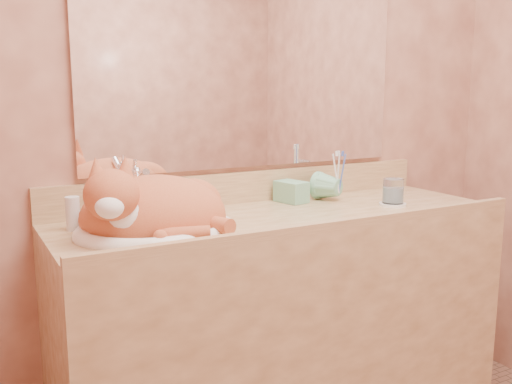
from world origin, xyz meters
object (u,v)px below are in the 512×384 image
vanity_counter (284,329)px  water_glass (393,191)px  toothbrush_cup (339,189)px  sink_basin (156,208)px  cat (150,207)px  soap_dispenser (303,181)px

vanity_counter → water_glass: 0.65m
vanity_counter → toothbrush_cup: size_ratio=14.36×
sink_basin → cat: (-0.02, 0.00, 0.00)m
soap_dispenser → water_glass: bearing=-45.5°
vanity_counter → toothbrush_cup: 0.57m
vanity_counter → soap_dispenser: soap_dispenser is taller
sink_basin → soap_dispenser: bearing=4.8°
vanity_counter → cat: size_ratio=3.51×
water_glass → soap_dispenser: bearing=147.9°
sink_basin → water_glass: size_ratio=5.34×
sink_basin → cat: 0.02m
vanity_counter → soap_dispenser: (0.15, 0.12, 0.52)m
cat → soap_dispenser: bearing=24.3°
vanity_counter → water_glass: size_ratio=17.35×
soap_dispenser → toothbrush_cup: (0.15, -0.02, -0.04)m
cat → water_glass: (0.93, -0.04, -0.02)m
soap_dispenser → water_glass: size_ratio=1.99×
sink_basin → soap_dispenser: soap_dispenser is taller
vanity_counter → toothbrush_cup: (0.31, 0.10, 0.48)m
cat → water_glass: size_ratio=4.94×
soap_dispenser → water_glass: 0.34m
soap_dispenser → cat: bearing=178.7°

